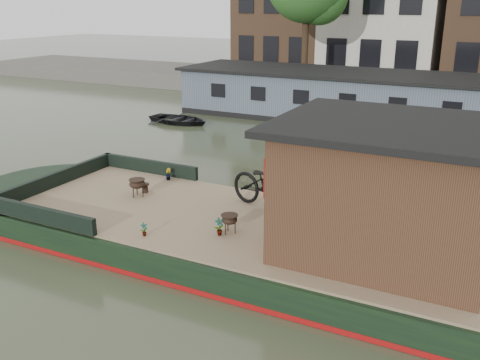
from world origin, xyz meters
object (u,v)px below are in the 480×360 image
at_px(bicycle, 271,186).
at_px(potted_plant_a, 219,227).
at_px(dinghy, 179,116).
at_px(brazier_rear, 137,188).
at_px(cabin, 388,188).
at_px(brazier_front, 229,224).

relative_size(bicycle, potted_plant_a, 5.96).
xyz_separation_m(bicycle, potted_plant_a, (-0.36, -1.68, -0.39)).
bearing_deg(dinghy, brazier_rear, -147.58).
bearing_deg(bicycle, cabin, -92.17).
xyz_separation_m(brazier_front, brazier_rear, (-2.92, 0.87, 0.02)).
relative_size(cabin, potted_plant_a, 10.96).
bearing_deg(cabin, bicycle, 161.53).
distance_m(potted_plant_a, brazier_rear, 2.99).
relative_size(bicycle, brazier_rear, 5.05).
bearing_deg(brazier_front, brazier_rear, 163.43).
xyz_separation_m(bicycle, dinghy, (-8.38, 9.09, -0.93)).
bearing_deg(brazier_rear, bicycle, 11.06).
bearing_deg(brazier_rear, dinghy, 118.26).
bearing_deg(brazier_front, potted_plant_a, -124.32).
bearing_deg(bicycle, dinghy, 58.97).
bearing_deg(dinghy, potted_plant_a, -139.17).
xyz_separation_m(potted_plant_a, brazier_front, (0.13, 0.19, 0.01)).
xyz_separation_m(cabin, dinghy, (-11.03, 9.97, -1.59)).
distance_m(brazier_front, brazier_rear, 3.05).
bearing_deg(bicycle, brazier_rear, 117.36).
distance_m(cabin, bicycle, 2.88).
xyz_separation_m(brazier_front, dinghy, (-8.14, 10.58, -0.56)).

